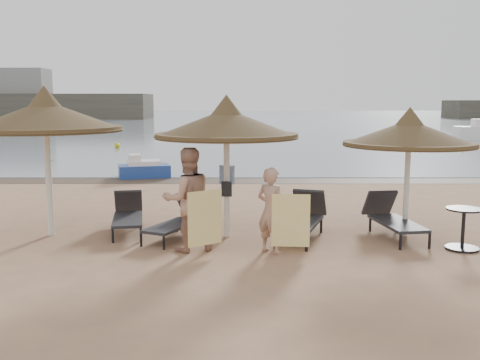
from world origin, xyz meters
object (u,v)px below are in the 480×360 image
object	(u,v)px
lounger_near_left	(178,221)
person_right	(271,204)
lounger_far_left	(128,214)
palapa_right	(409,134)
side_table	(463,230)
person_left	(188,191)
palapa_center	(227,124)
lounger_near_right	(303,217)
palapa_left	(45,117)
lounger_far_right	(392,217)
pedal_boat	(143,169)

from	to	relation	value
lounger_near_left	person_right	size ratio (longest dim) A/B	0.97
lounger_far_left	palapa_right	bearing A→B (deg)	-14.28
side_table	person_left	bearing A→B (deg)	-179.29
person_right	lounger_near_left	bearing A→B (deg)	5.28
palapa_right	palapa_center	bearing A→B (deg)	-178.70
palapa_right	lounger_near_right	size ratio (longest dim) A/B	1.27
palapa_right	lounger_near_left	bearing A→B (deg)	-178.32
palapa_left	palapa_right	world-z (taller)	palapa_left
palapa_right	lounger_far_right	bearing A→B (deg)	-176.59
lounger_far_right	palapa_right	bearing A→B (deg)	-5.19
lounger_near_right	pedal_boat	distance (m)	10.27
palapa_left	lounger_near_right	size ratio (longest dim) A/B	1.47
palapa_center	palapa_right	distance (m)	3.84
palapa_left	side_table	bearing A→B (deg)	-7.58
lounger_near_left	person_right	distance (m)	2.32
palapa_left	palapa_right	distance (m)	7.64
lounger_far_left	person_left	distance (m)	2.33
lounger_far_left	person_right	world-z (taller)	person_right
lounger_near_left	lounger_near_right	bearing A→B (deg)	26.75
person_left	lounger_near_left	bearing A→B (deg)	-91.63
person_left	palapa_right	bearing A→B (deg)	175.39
lounger_near_left	lounger_far_right	distance (m)	4.57
palapa_right	person_right	world-z (taller)	palapa_right
side_table	person_right	distance (m)	3.81
palapa_right	lounger_far_left	bearing A→B (deg)	175.87
lounger_far_right	side_table	xyz separation A→B (m)	(1.09, -1.07, -0.02)
palapa_right	lounger_near_left	size ratio (longest dim) A/B	1.49
palapa_left	palapa_right	size ratio (longest dim) A/B	1.16
lounger_far_left	lounger_far_right	xyz separation A→B (m)	(5.76, -0.45, 0.03)
person_left	palapa_left	bearing A→B (deg)	-39.96
side_table	person_left	world-z (taller)	person_left
lounger_near_right	person_right	bearing A→B (deg)	-102.23
palapa_center	person_right	xyz separation A→B (m)	(0.87, -1.24, -1.44)
pedal_boat	palapa_left	bearing A→B (deg)	-107.74
lounger_near_right	lounger_far_right	distance (m)	1.91
palapa_right	person_left	size ratio (longest dim) A/B	1.19
lounger_near_left	side_table	size ratio (longest dim) A/B	2.27
palapa_left	lounger_far_left	xyz separation A→B (m)	(1.58, 0.41, -2.17)
side_table	lounger_far_right	bearing A→B (deg)	135.36
palapa_center	lounger_near_right	size ratio (longest dim) A/B	1.38
lounger_near_right	side_table	bearing A→B (deg)	0.03
lounger_near_left	lounger_near_right	distance (m)	2.67
lounger_near_left	palapa_center	bearing A→B (deg)	28.28
lounger_far_right	lounger_far_left	bearing A→B (deg)	166.88
pedal_boat	lounger_far_left	bearing A→B (deg)	-97.21
person_left	person_right	xyz separation A→B (m)	(1.59, -0.17, -0.21)
side_table	pedal_boat	bearing A→B (deg)	128.75
lounger_near_left	person_right	xyz separation A→B (m)	(1.90, -1.19, 0.60)
person_right	palapa_center	bearing A→B (deg)	-17.86
palapa_center	pedal_boat	bearing A→B (deg)	110.68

